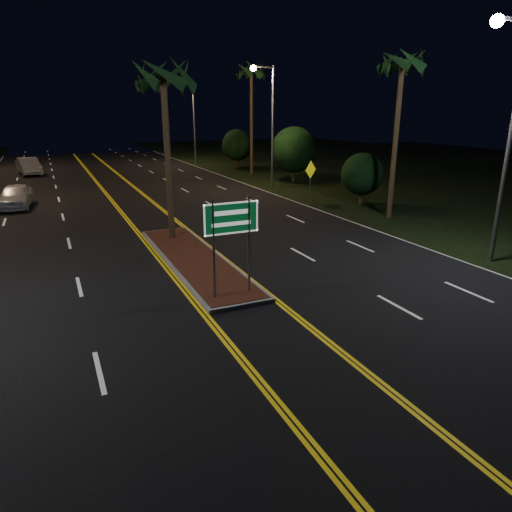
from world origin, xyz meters
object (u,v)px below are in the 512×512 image
streetlight_right_far (190,112)px  palm_right_far (251,72)px  shrub_near (362,174)px  highway_sign (231,227)px  shrub_mid (294,150)px  streetlight_right_near (507,117)px  car_far (28,165)px  warning_sign (310,175)px  median_island (194,260)px  car_near (15,194)px  palm_median (163,76)px  palm_right_near (403,63)px  shrub_far (237,145)px  streetlight_right_mid (268,113)px

streetlight_right_far → palm_right_far: bearing=-79.7°
shrub_near → highway_sign: bearing=-140.3°
streetlight_right_far → shrub_mid: (3.39, -18.00, -2.93)m
streetlight_right_near → car_far: size_ratio=1.64×
streetlight_right_near → car_far: streetlight_right_near is taller
streetlight_right_near → warning_sign: streetlight_right_near is taller
streetlight_right_far → shrub_near: bearing=-84.1°
median_island → shrub_mid: size_ratio=2.22×
car_near → streetlight_right_far: bearing=55.4°
palm_median → shrub_near: size_ratio=2.52×
car_near → warning_sign: 18.86m
car_far → warning_sign: (17.31, -22.99, 0.87)m
palm_right_near → shrub_mid: (1.50, 14.00, -5.49)m
palm_right_near → shrub_far: bearing=87.1°
median_island → shrub_near: 15.32m
median_island → palm_right_near: bearing=13.5°
median_island → shrub_far: (13.80, 29.00, 2.25)m
streetlight_right_near → streetlight_right_far: size_ratio=1.00×
shrub_far → warning_sign: 20.29m
car_far → shrub_mid: bearing=-45.8°
shrub_mid → warning_sign: size_ratio=1.70×
shrub_near → car_near: (-20.51, 8.08, -1.10)m
median_island → palm_median: size_ratio=1.23×
median_island → warning_sign: 14.12m
shrub_far → car_far: shrub_far is taller
highway_sign → palm_right_near: bearing=30.0°
palm_right_far → warning_sign: bearing=-98.1°
car_near → warning_sign: warning_sign is taller
streetlight_right_near → shrub_mid: bearing=81.2°
streetlight_right_far → car_near: streetlight_right_far is taller
palm_right_near → palm_right_far: 20.02m
streetlight_right_far → shrub_mid: bearing=-79.3°
streetlight_right_far → car_near: 27.03m
highway_sign → palm_right_near: palm_right_near is taller
warning_sign → shrub_mid: bearing=44.0°
palm_median → shrub_far: palm_median is taller
streetlight_right_near → palm_right_far: bearing=85.5°
streetlight_right_near → shrub_mid: streetlight_right_near is taller
median_island → shrub_near: bearing=27.4°
highway_sign → car_far: bearing=100.2°
streetlight_right_near → car_far: bearing=114.9°
shrub_near → shrub_far: size_ratio=0.83×
car_far → median_island: bearing=-88.2°
palm_right_near → shrub_far: 26.69m
car_near → median_island: bearing=-58.1°
median_island → car_near: (-7.01, 15.08, 0.77)m
streetlight_right_near → palm_median: streetlight_right_near is taller
palm_right_near → shrub_mid: palm_right_near is taller
highway_sign → palm_right_far: palm_right_far is taller
streetlight_right_mid → warning_sign: size_ratio=3.31×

